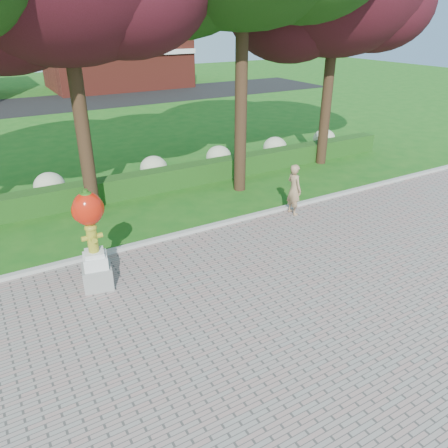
# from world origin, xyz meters

# --- Properties ---
(ground) EXTENTS (100.00, 100.00, 0.00)m
(ground) POSITION_xyz_m (0.00, 0.00, 0.00)
(ground) COLOR #185A16
(ground) RESTS_ON ground
(walkway) EXTENTS (40.00, 14.00, 0.04)m
(walkway) POSITION_xyz_m (0.00, -4.00, 0.02)
(walkway) COLOR gray
(walkway) RESTS_ON ground
(curb) EXTENTS (40.00, 0.18, 0.15)m
(curb) POSITION_xyz_m (0.00, 3.00, 0.07)
(curb) COLOR #ADADA5
(curb) RESTS_ON ground
(lawn_hedge) EXTENTS (24.00, 0.70, 0.80)m
(lawn_hedge) POSITION_xyz_m (0.00, 7.00, 0.40)
(lawn_hedge) COLOR #183F12
(lawn_hedge) RESTS_ON ground
(hydrangea_row) EXTENTS (20.10, 1.10, 0.99)m
(hydrangea_row) POSITION_xyz_m (0.57, 8.00, 0.55)
(hydrangea_row) COLOR #BDC697
(hydrangea_row) RESTS_ON ground
(street) EXTENTS (50.00, 8.00, 0.02)m
(street) POSITION_xyz_m (0.00, 28.00, 0.01)
(street) COLOR black
(street) RESTS_ON ground
(building_right) EXTENTS (12.00, 8.00, 6.40)m
(building_right) POSITION_xyz_m (8.00, 34.00, 3.20)
(building_right) COLOR maroon
(building_right) RESTS_ON ground
(hydrant_sculpture) EXTENTS (0.81, 0.81, 2.55)m
(hydrant_sculpture) POSITION_xyz_m (-3.10, 1.53, 1.39)
(hydrant_sculpture) COLOR gray
(hydrant_sculpture) RESTS_ON walkway
(woman) EXTENTS (0.42, 0.63, 1.72)m
(woman) POSITION_xyz_m (3.79, 2.60, 0.90)
(woman) COLOR #9E7C5A
(woman) RESTS_ON walkway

